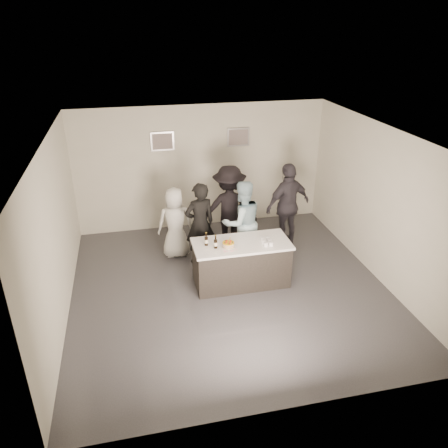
{
  "coord_description": "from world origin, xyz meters",
  "views": [
    {
      "loc": [
        -1.67,
        -6.96,
        4.81
      ],
      "look_at": [
        0.0,
        0.5,
        1.15
      ],
      "focal_mm": 35.0,
      "sensor_mm": 36.0,
      "label": 1
    }
  ],
  "objects_px": {
    "bar_counter": "(241,263)",
    "person_guest_back": "(229,208)",
    "cake": "(228,245)",
    "beer_bottle_b": "(216,242)",
    "person_guest_left": "(175,223)",
    "beer_bottle_a": "(206,239)",
    "person_main_blue": "(242,222)",
    "person_main_black": "(200,224)",
    "person_guest_right": "(288,205)"
  },
  "relations": [
    {
      "from": "beer_bottle_a",
      "to": "person_guest_right",
      "type": "relative_size",
      "value": 0.13
    },
    {
      "from": "cake",
      "to": "person_guest_right",
      "type": "bearing_deg",
      "value": 40.58
    },
    {
      "from": "person_guest_right",
      "to": "person_main_blue",
      "type": "bearing_deg",
      "value": 5.14
    },
    {
      "from": "person_main_blue",
      "to": "person_guest_right",
      "type": "height_order",
      "value": "person_guest_right"
    },
    {
      "from": "person_main_blue",
      "to": "beer_bottle_a",
      "type": "bearing_deg",
      "value": 30.05
    },
    {
      "from": "beer_bottle_b",
      "to": "person_main_blue",
      "type": "xyz_separation_m",
      "value": [
        0.76,
        0.95,
        -0.12
      ]
    },
    {
      "from": "cake",
      "to": "beer_bottle_b",
      "type": "distance_m",
      "value": 0.26
    },
    {
      "from": "person_main_black",
      "to": "beer_bottle_b",
      "type": "bearing_deg",
      "value": 82.16
    },
    {
      "from": "person_main_black",
      "to": "person_guest_left",
      "type": "height_order",
      "value": "person_main_black"
    },
    {
      "from": "person_guest_back",
      "to": "person_main_black",
      "type": "bearing_deg",
      "value": 41.23
    },
    {
      "from": "cake",
      "to": "person_main_black",
      "type": "height_order",
      "value": "person_main_black"
    },
    {
      "from": "beer_bottle_a",
      "to": "person_guest_back",
      "type": "height_order",
      "value": "person_guest_back"
    },
    {
      "from": "beer_bottle_b",
      "to": "person_guest_right",
      "type": "distance_m",
      "value": 2.44
    },
    {
      "from": "beer_bottle_a",
      "to": "person_guest_left",
      "type": "distance_m",
      "value": 1.44
    },
    {
      "from": "person_main_black",
      "to": "person_guest_right",
      "type": "distance_m",
      "value": 2.1
    },
    {
      "from": "beer_bottle_b",
      "to": "person_guest_back",
      "type": "bearing_deg",
      "value": 68.17
    },
    {
      "from": "beer_bottle_b",
      "to": "person_main_blue",
      "type": "height_order",
      "value": "person_main_blue"
    },
    {
      "from": "person_guest_back",
      "to": "person_main_blue",
      "type": "bearing_deg",
      "value": 110.09
    },
    {
      "from": "bar_counter",
      "to": "person_guest_right",
      "type": "xyz_separation_m",
      "value": [
        1.43,
        1.36,
        0.52
      ]
    },
    {
      "from": "cake",
      "to": "person_main_blue",
      "type": "distance_m",
      "value": 1.08
    },
    {
      "from": "person_guest_left",
      "to": "beer_bottle_a",
      "type": "bearing_deg",
      "value": 108.4
    },
    {
      "from": "cake",
      "to": "person_guest_right",
      "type": "distance_m",
      "value": 2.25
    },
    {
      "from": "person_main_black",
      "to": "person_guest_left",
      "type": "xyz_separation_m",
      "value": [
        -0.47,
        0.4,
        -0.11
      ]
    },
    {
      "from": "bar_counter",
      "to": "beer_bottle_a",
      "type": "height_order",
      "value": "beer_bottle_a"
    },
    {
      "from": "person_main_black",
      "to": "bar_counter",
      "type": "bearing_deg",
      "value": 108.88
    },
    {
      "from": "person_main_blue",
      "to": "person_guest_right",
      "type": "xyz_separation_m",
      "value": [
        1.2,
        0.51,
        0.06
      ]
    },
    {
      "from": "cake",
      "to": "person_main_blue",
      "type": "height_order",
      "value": "person_main_blue"
    },
    {
      "from": "beer_bottle_b",
      "to": "person_main_black",
      "type": "relative_size",
      "value": 0.14
    },
    {
      "from": "person_main_black",
      "to": "person_guest_left",
      "type": "bearing_deg",
      "value": -54.22
    },
    {
      "from": "person_guest_left",
      "to": "person_guest_right",
      "type": "relative_size",
      "value": 0.81
    },
    {
      "from": "person_main_blue",
      "to": "person_guest_left",
      "type": "height_order",
      "value": "person_main_blue"
    },
    {
      "from": "person_main_blue",
      "to": "person_guest_right",
      "type": "distance_m",
      "value": 1.3
    },
    {
      "from": "beer_bottle_b",
      "to": "person_guest_left",
      "type": "distance_m",
      "value": 1.63
    },
    {
      "from": "beer_bottle_b",
      "to": "person_guest_back",
      "type": "xyz_separation_m",
      "value": [
        0.63,
        1.57,
        -0.05
      ]
    },
    {
      "from": "beer_bottle_a",
      "to": "person_guest_right",
      "type": "height_order",
      "value": "person_guest_right"
    },
    {
      "from": "person_main_blue",
      "to": "person_guest_back",
      "type": "relative_size",
      "value": 0.93
    },
    {
      "from": "person_guest_left",
      "to": "person_guest_right",
      "type": "bearing_deg",
      "value": 179.82
    },
    {
      "from": "cake",
      "to": "person_guest_left",
      "type": "distance_m",
      "value": 1.72
    },
    {
      "from": "person_guest_back",
      "to": "beer_bottle_a",
      "type": "bearing_deg",
      "value": 69.86
    },
    {
      "from": "person_guest_left",
      "to": "person_main_black",
      "type": "bearing_deg",
      "value": 140.06
    },
    {
      "from": "cake",
      "to": "person_main_black",
      "type": "bearing_deg",
      "value": 107.72
    },
    {
      "from": "bar_counter",
      "to": "person_guest_right",
      "type": "relative_size",
      "value": 0.95
    },
    {
      "from": "beer_bottle_a",
      "to": "person_guest_left",
      "type": "xyz_separation_m",
      "value": [
        -0.43,
        1.35,
        -0.24
      ]
    },
    {
      "from": "beer_bottle_a",
      "to": "bar_counter",
      "type": "bearing_deg",
      "value": -4.26
    },
    {
      "from": "person_main_blue",
      "to": "person_guest_right",
      "type": "relative_size",
      "value": 0.94
    },
    {
      "from": "person_main_blue",
      "to": "person_main_black",
      "type": "bearing_deg",
      "value": -21.02
    },
    {
      "from": "cake",
      "to": "person_guest_back",
      "type": "xyz_separation_m",
      "value": [
        0.39,
        1.57,
        0.04
      ]
    },
    {
      "from": "beer_bottle_a",
      "to": "person_main_blue",
      "type": "distance_m",
      "value": 1.21
    },
    {
      "from": "bar_counter",
      "to": "cake",
      "type": "height_order",
      "value": "cake"
    },
    {
      "from": "bar_counter",
      "to": "person_guest_back",
      "type": "distance_m",
      "value": 1.57
    }
  ]
}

